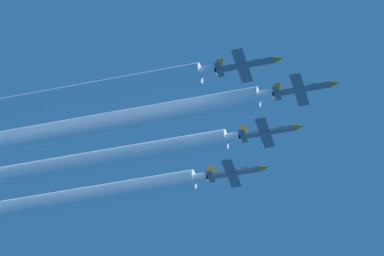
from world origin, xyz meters
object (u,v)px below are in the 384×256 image
object	(u,v)px
jet_right_wingman	(247,64)
jet_outer_left	(236,172)
jet_lead	(304,89)
jet_left_wingman	(270,132)

from	to	relation	value
jet_right_wingman	jet_outer_left	bearing A→B (deg)	-162.77
jet_lead	jet_outer_left	size ratio (longest dim) A/B	1.00
jet_right_wingman	jet_outer_left	size ratio (longest dim) A/B	1.00
jet_left_wingman	jet_right_wingman	distance (m)	18.17
jet_lead	jet_left_wingman	size ratio (longest dim) A/B	1.00
jet_right_wingman	jet_lead	bearing A→B (deg)	140.05
jet_right_wingman	jet_left_wingman	bearing A→B (deg)	179.85
jet_lead	jet_left_wingman	bearing A→B (deg)	-135.46
jet_lead	jet_left_wingman	world-z (taller)	jet_lead
jet_right_wingman	jet_outer_left	world-z (taller)	jet_right_wingman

